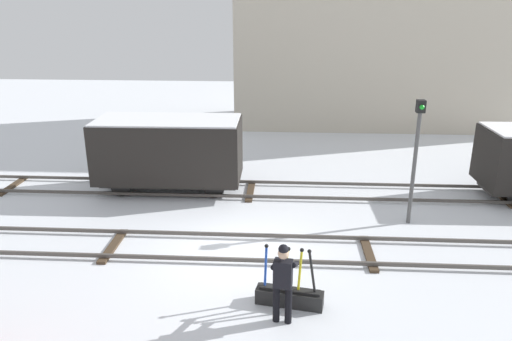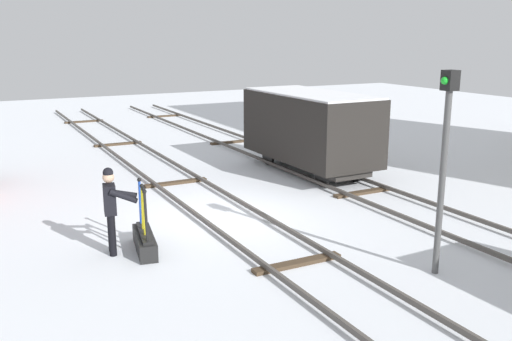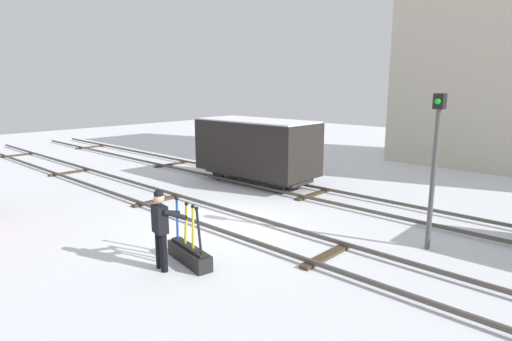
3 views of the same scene
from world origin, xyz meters
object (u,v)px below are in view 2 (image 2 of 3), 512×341
object	(u,v)px
switch_lever_frame	(145,239)
rail_worker	(111,205)
freight_car_far_end	(310,128)
signal_post	(444,153)

from	to	relation	value
switch_lever_frame	rail_worker	distance (m)	1.01
rail_worker	freight_car_far_end	xyz separation A→B (m)	(-4.09, 7.44, 0.46)
signal_post	freight_car_far_end	xyz separation A→B (m)	(-7.93, 2.26, -0.85)
rail_worker	signal_post	world-z (taller)	signal_post
signal_post	freight_car_far_end	bearing A→B (deg)	164.10
switch_lever_frame	freight_car_far_end	size ratio (longest dim) A/B	0.31
switch_lever_frame	freight_car_far_end	xyz separation A→B (m)	(-4.25, 6.83, 1.25)
switch_lever_frame	signal_post	distance (m)	6.24
switch_lever_frame	rail_worker	bearing A→B (deg)	-94.07
rail_worker	signal_post	bearing A→B (deg)	63.55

